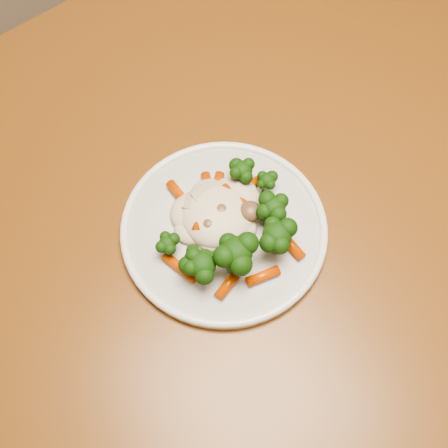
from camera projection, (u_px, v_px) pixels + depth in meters
name	position (u px, v px, depth m)	size (l,w,h in m)	color
dining_table	(260.00, 190.00, 0.82)	(1.34, 1.00, 0.75)	brown
plate	(224.00, 230.00, 0.68)	(0.25, 0.25, 0.01)	white
meal	(230.00, 228.00, 0.65)	(0.18, 0.17, 0.05)	beige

